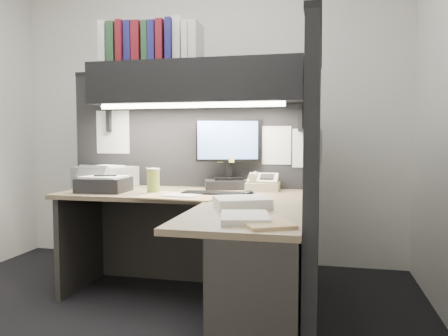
{
  "coord_description": "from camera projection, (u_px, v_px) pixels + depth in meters",
  "views": [
    {
      "loc": [
        1.02,
        -2.3,
        1.11
      ],
      "look_at": [
        0.39,
        0.51,
        0.91
      ],
      "focal_mm": 35.0,
      "sensor_mm": 36.0,
      "label": 1
    }
  ],
  "objects": [
    {
      "name": "task_light_tube",
      "position": [
        189.0,
        105.0,
        3.01
      ],
      "size": [
        1.32,
        0.04,
        0.04
      ],
      "primitive_type": "cylinder",
      "rotation": [
        0.0,
        1.57,
        0.0
      ],
      "color": "white",
      "rests_on": "overhead_shelf"
    },
    {
      "name": "partition_right",
      "position": [
        313.0,
        192.0,
        2.45
      ],
      "size": [
        0.06,
        1.5,
        1.6
      ],
      "primitive_type": "cube",
      "color": "black",
      "rests_on": "floor"
    },
    {
      "name": "wall_back",
      "position": [
        205.0,
        110.0,
        3.91
      ],
      "size": [
        3.5,
        0.04,
        2.7
      ],
      "primitive_type": "cube",
      "color": "white",
      "rests_on": "floor"
    },
    {
      "name": "mousepad",
      "position": [
        251.0,
        197.0,
        2.74
      ],
      "size": [
        0.27,
        0.26,
        0.0
      ],
      "primitive_type": "cube",
      "rotation": [
        0.0,
        0.0,
        0.33
      ],
      "color": "navy",
      "rests_on": "desk"
    },
    {
      "name": "binder_row",
      "position": [
        151.0,
        43.0,
        3.19
      ],
      "size": [
        0.74,
        0.25,
        0.31
      ],
      "color": "silver",
      "rests_on": "overhead_shelf"
    },
    {
      "name": "printer",
      "position": [
        105.0,
        177.0,
        3.32
      ],
      "size": [
        0.47,
        0.43,
        0.16
      ],
      "primitive_type": "cube",
      "rotation": [
        0.0,
        0.0,
        -0.3
      ],
      "color": "gray",
      "rests_on": "desk"
    },
    {
      "name": "coffee_cup",
      "position": [
        153.0,
        181.0,
        2.96
      ],
      "size": [
        0.11,
        0.11,
        0.16
      ],
      "primitive_type": "cylinder",
      "rotation": [
        0.0,
        0.0,
        -0.38
      ],
      "color": "#C5C74F",
      "rests_on": "desk"
    },
    {
      "name": "open_folder",
      "position": [
        181.0,
        196.0,
        2.77
      ],
      "size": [
        0.53,
        0.38,
        0.01
      ],
      "primitive_type": "cube",
      "rotation": [
        0.0,
        0.0,
        -0.1
      ],
      "color": "tan",
      "rests_on": "desk"
    },
    {
      "name": "floor",
      "position": [
        139.0,
        328.0,
        2.54
      ],
      "size": [
        3.5,
        3.5,
        0.0
      ],
      "primitive_type": "plane",
      "color": "black",
      "rests_on": "ground"
    },
    {
      "name": "pinned_papers",
      "position": [
        230.0,
        145.0,
        2.92
      ],
      "size": [
        1.76,
        1.31,
        0.51
      ],
      "color": "white",
      "rests_on": "partition_back"
    },
    {
      "name": "overhead_shelf",
      "position": [
        195.0,
        83.0,
        3.14
      ],
      "size": [
        1.55,
        0.34,
        0.3
      ],
      "primitive_type": "cube",
      "color": "black",
      "rests_on": "partition_back"
    },
    {
      "name": "telephone",
      "position": [
        263.0,
        183.0,
        3.13
      ],
      "size": [
        0.24,
        0.25,
        0.09
      ],
      "primitive_type": "cube",
      "rotation": [
        0.0,
        0.0,
        0.02
      ],
      "color": "beige",
      "rests_on": "desk"
    },
    {
      "name": "mouse",
      "position": [
        248.0,
        193.0,
        2.76
      ],
      "size": [
        0.09,
        0.12,
        0.04
      ],
      "primitive_type": "ellipsoid",
      "rotation": [
        0.0,
        0.0,
        -0.24
      ],
      "color": "black",
      "rests_on": "mousepad"
    },
    {
      "name": "notebook_stack",
      "position": [
        104.0,
        185.0,
        3.04
      ],
      "size": [
        0.33,
        0.28,
        0.1
      ],
      "primitive_type": "cube",
      "rotation": [
        0.0,
        0.0,
        0.04
      ],
      "color": "black",
      "rests_on": "desk"
    },
    {
      "name": "monitor",
      "position": [
        228.0,
        161.0,
        3.19
      ],
      "size": [
        0.47,
        0.3,
        0.52
      ],
      "rotation": [
        0.0,
        0.0,
        0.3
      ],
      "color": "black",
      "rests_on": "desk"
    },
    {
      "name": "desk",
      "position": [
        210.0,
        258.0,
        2.42
      ],
      "size": [
        1.7,
        1.53,
        0.73
      ],
      "color": "#7B644E",
      "rests_on": "floor"
    },
    {
      "name": "keyboard",
      "position": [
        214.0,
        194.0,
        2.86
      ],
      "size": [
        0.42,
        0.15,
        0.02
      ],
      "primitive_type": "cube",
      "rotation": [
        0.0,
        0.0,
        -0.02
      ],
      "color": "black",
      "rests_on": "desk"
    },
    {
      "name": "paper_stack_b",
      "position": [
        245.0,
        217.0,
        1.98
      ],
      "size": [
        0.27,
        0.31,
        0.03
      ],
      "primitive_type": "cube",
      "rotation": [
        0.0,
        0.0,
        0.22
      ],
      "color": "white",
      "rests_on": "desk"
    },
    {
      "name": "paper_stack_a",
      "position": [
        242.0,
        202.0,
        2.35
      ],
      "size": [
        0.36,
        0.33,
        0.05
      ],
      "primitive_type": "cube",
      "rotation": [
        0.0,
        0.0,
        0.4
      ],
      "color": "white",
      "rests_on": "desk"
    },
    {
      "name": "manila_stack",
      "position": [
        265.0,
        223.0,
        1.89
      ],
      "size": [
        0.29,
        0.32,
        0.01
      ],
      "primitive_type": "cube",
      "rotation": [
        0.0,
        0.0,
        0.47
      ],
      "color": "tan",
      "rests_on": "desk"
    },
    {
      "name": "partition_back",
      "position": [
        190.0,
        177.0,
        3.38
      ],
      "size": [
        1.9,
        0.06,
        1.6
      ],
      "primitive_type": "cube",
      "color": "black",
      "rests_on": "floor"
    }
  ]
}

